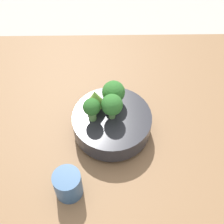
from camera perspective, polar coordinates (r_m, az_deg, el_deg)
name	(u,v)px	position (r m, az deg, el deg)	size (l,w,h in m)	color
ground_plane	(100,132)	(0.94, -2.25, -3.60)	(6.00, 6.00, 0.00)	#ADA89E
table	(100,128)	(0.92, -2.29, -2.92)	(1.00, 0.81, 0.04)	olive
bowl	(112,123)	(0.86, 0.00, -2.02)	(0.21, 0.21, 0.07)	#28282D
romanesco_piece_far	(95,97)	(0.82, -3.13, 2.74)	(0.05, 0.05, 0.07)	#6BA34C
broccoli_floret_back	(114,92)	(0.83, 0.29, 3.62)	(0.06, 0.06, 0.07)	#609347
broccoli_floret_left	(92,108)	(0.79, -3.73, 0.74)	(0.05, 0.05, 0.07)	#609347
broccoli_floret_center	(112,105)	(0.80, 0.00, 1.26)	(0.06, 0.06, 0.08)	#609347
cup	(68,184)	(0.77, -8.05, -12.99)	(0.07, 0.07, 0.08)	#33567F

